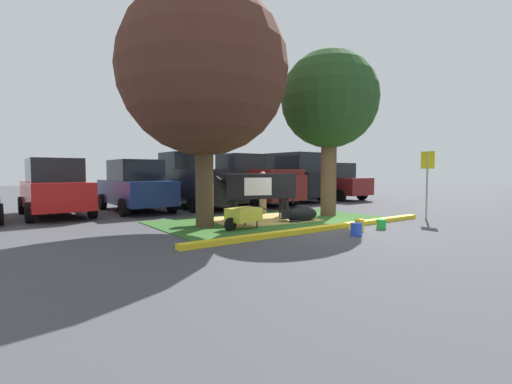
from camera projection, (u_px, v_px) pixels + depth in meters
name	position (u px, v px, depth m)	size (l,w,h in m)	color
ground_plane	(320.00, 226.00, 10.33)	(80.00, 80.00, 0.00)	#424247
grass_island	(272.00, 220.00, 11.48)	(7.24, 4.24, 0.02)	#2D5B23
curb_yellow	(325.00, 228.00, 9.64)	(8.44, 0.24, 0.12)	yellow
hay_bedding	(261.00, 220.00, 11.56)	(3.20, 2.40, 0.04)	tan
shade_tree_left	(204.00, 71.00, 9.89)	(4.68, 4.68, 6.69)	#4C3823
shade_tree_right	(329.00, 101.00, 12.50)	(3.38, 3.38, 5.78)	brown
cow_holstein	(256.00, 186.00, 11.66)	(3.05, 1.41, 1.54)	black
calf_lying	(301.00, 215.00, 11.12)	(1.33, 0.65, 0.48)	black
person_handler	(263.00, 192.00, 13.12)	(0.49, 0.34, 1.57)	#9E7F5B
wheelbarrow	(243.00, 215.00, 9.78)	(1.62, 0.82, 0.63)	gold
parking_sign	(427.00, 172.00, 11.67)	(0.06, 0.44, 2.22)	#99999E
bucket_blue	(356.00, 229.00, 8.79)	(0.30, 0.30, 0.31)	blue
bucket_yellow	(359.00, 225.00, 9.41)	(0.27, 0.27, 0.33)	yellow
bucket_green	(381.00, 224.00, 9.83)	(0.27, 0.27, 0.27)	green
sedan_red	(55.00, 188.00, 12.60)	(2.09, 4.44, 2.02)	red
sedan_blue	(135.00, 186.00, 14.13)	(2.09, 4.44, 2.02)	navy
pickup_truck_black	(194.00, 182.00, 15.71)	(2.30, 5.44, 2.42)	black
pickup_truck_maroon	(251.00, 181.00, 17.11)	(2.30, 5.44, 2.42)	maroon
suv_black	(290.00, 177.00, 18.97)	(2.19, 4.64, 2.52)	black
hatchback_white	(331.00, 182.00, 20.15)	(2.09, 4.44, 2.02)	maroon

